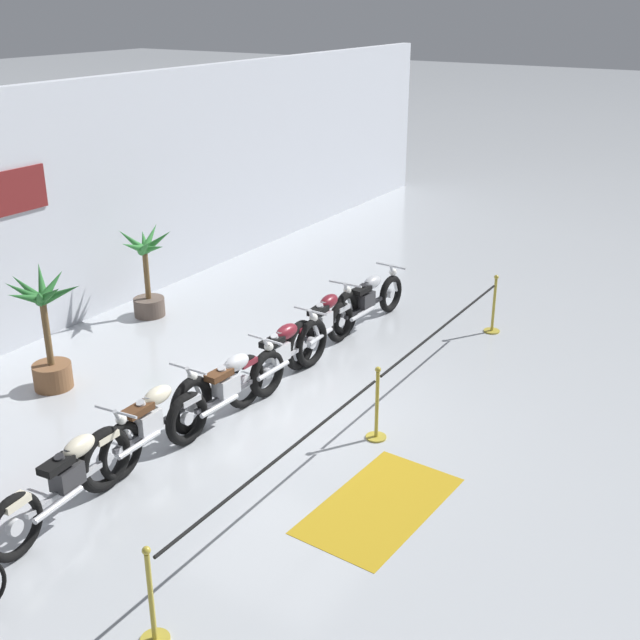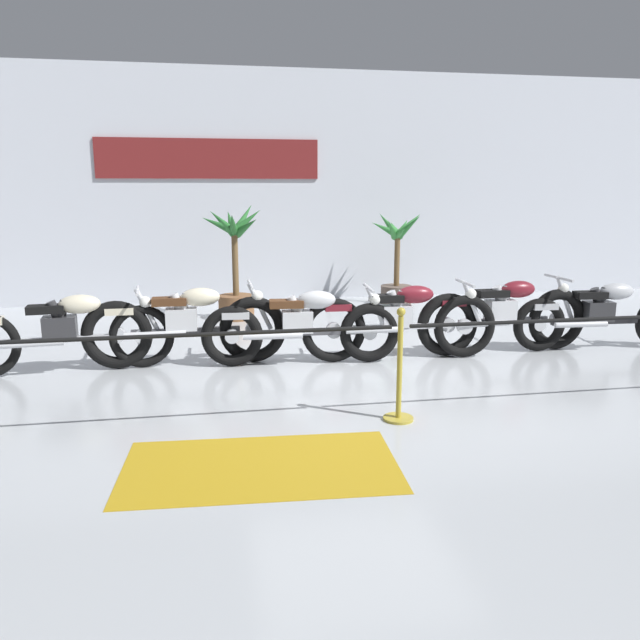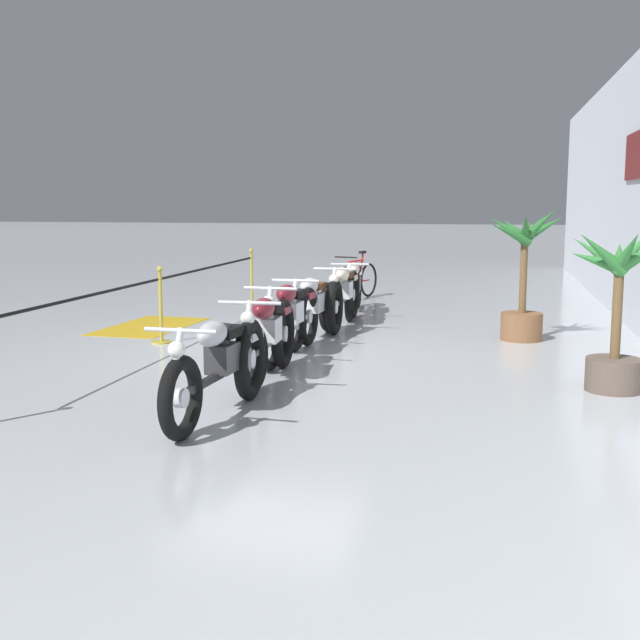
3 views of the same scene
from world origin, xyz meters
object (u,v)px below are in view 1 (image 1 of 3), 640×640
Objects in this scene: motorcycle_silver_2 at (229,388)px; motorcycle_maroon_3 at (280,355)px; motorcycle_cream_1 at (150,425)px; motorcycle_silver_5 at (367,302)px; stanchion_mid_left at (377,414)px; potted_palm_right_of_row at (147,275)px; stanchion_mid_right at (493,313)px; potted_palm_left_of_row at (47,336)px; floor_banner at (380,505)px; stanchion_far_left at (324,434)px; motorcycle_maroon_4 at (324,324)px; motorcycle_cream_0 at (72,478)px.

motorcycle_maroon_3 is at bearing -0.57° from motorcycle_silver_2.
motorcycle_cream_1 is 5.35m from motorcycle_silver_5.
potted_palm_right_of_row is at bearing 73.37° from stanchion_mid_left.
stanchion_mid_right reaches higher than motorcycle_maroon_3.
potted_palm_left_of_row is (-4.65, 2.83, 0.40)m from motorcycle_silver_5.
floor_banner is (-1.96, -2.75, -0.48)m from motorcycle_maroon_3.
motorcycle_maroon_3 is 0.28× the size of stanchion_far_left.
motorcycle_maroon_3 is at bearing -4.42° from motorcycle_cream_1.
potted_palm_left_of_row reaches higher than motorcycle_silver_2.
stanchion_far_left is 8.20× the size of stanchion_mid_right.
motorcycle_silver_5 is at bearing -1.78° from motorcycle_cream_1.
stanchion_mid_right is at bearing 0.00° from stanchion_far_left.
motorcycle_maroon_4 reaches higher than motorcycle_silver_2.
stanchion_mid_right is 0.50× the size of floor_banner.
potted_palm_left_of_row reaches higher than motorcycle_cream_1.
stanchion_mid_left is at bearing -32.52° from motorcycle_cream_0.
motorcycle_maroon_3 is at bearing 151.68° from stanchion_mid_right.
motorcycle_maroon_3 is 3.82m from potted_palm_right_of_row.
stanchion_mid_right is (6.27, -2.18, -0.13)m from motorcycle_cream_1.
motorcycle_maroon_3 is (2.59, -0.20, 0.00)m from motorcycle_cream_1.
motorcycle_maroon_4 is at bearing -39.89° from potted_palm_left_of_row.
motorcycle_maroon_4 reaches higher than motorcycle_cream_0.
stanchion_mid_left is (1.96, -2.18, -0.13)m from motorcycle_cream_1.
motorcycle_cream_0 is 0.99× the size of motorcycle_maroon_3.
potted_palm_right_of_row is (1.06, 3.66, 0.31)m from motorcycle_maroon_3.
motorcycle_silver_5 is 5.49m from floor_banner.
potted_palm_left_of_row is at bearing 148.67° from motorcycle_silver_5.
potted_palm_right_of_row reaches higher than stanchion_mid_left.
stanchion_mid_left is 1.58m from floor_banner.
motorcycle_maroon_3 is at bearing -1.88° from motorcycle_cream_0.
stanchion_far_left is (-0.07, -4.85, -0.14)m from potted_palm_left_of_row.
potted_palm_right_of_row is 0.20× the size of stanchion_far_left.
motorcycle_maroon_3 is (1.23, -0.01, 0.03)m from motorcycle_silver_2.
stanchion_mid_left reaches higher than motorcycle_silver_2.
potted_palm_left_of_row reaches higher than motorcycle_maroon_3.
motorcycle_silver_5 is at bearing 33.84° from floor_banner.
motorcycle_silver_2 is 4.32m from potted_palm_right_of_row.
potted_palm_right_of_row reaches higher than motorcycle_silver_2.
motorcycle_maroon_4 is (1.41, 0.10, -0.01)m from motorcycle_maroon_3.
potted_palm_right_of_row is at bearing 61.87° from stanchion_far_left.
stanchion_mid_left reaches higher than motorcycle_maroon_3.
stanchion_mid_right is (3.68, -1.98, -0.13)m from motorcycle_maroon_3.
stanchion_mid_left is at bearing 33.21° from floor_banner.
motorcycle_cream_1 is 1.14× the size of floor_banner.
motorcycle_maroon_4 is 2.23× the size of stanchion_mid_left.
stanchion_mid_left reaches higher than motorcycle_cream_0.
stanchion_far_left is at bearing -148.30° from motorcycle_maroon_4.
potted_palm_right_of_row reaches higher than motorcycle_maroon_4.
stanchion_mid_right is at bearing 0.00° from stanchion_mid_left.
stanchion_far_left reaches higher than motorcycle_silver_2.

